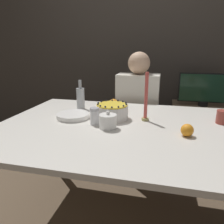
{
  "coord_description": "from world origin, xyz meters",
  "views": [
    {
      "loc": [
        0.24,
        -1.29,
        1.24
      ],
      "look_at": [
        -0.1,
        0.12,
        0.81
      ],
      "focal_mm": 35.0,
      "sensor_mm": 36.0,
      "label": 1
    }
  ],
  "objects_px": {
    "sugar_bowl": "(108,121)",
    "bottle": "(81,98)",
    "cake": "(112,111)",
    "tv_monitor": "(205,89)",
    "candle": "(146,101)",
    "person_man_blue_shirt": "(137,122)",
    "sugar_shaker": "(95,116)"
  },
  "relations": [
    {
      "from": "sugar_bowl",
      "to": "bottle",
      "type": "xyz_separation_m",
      "value": [
        -0.32,
        0.38,
        0.05
      ]
    },
    {
      "from": "sugar_bowl",
      "to": "bottle",
      "type": "relative_size",
      "value": 0.47
    },
    {
      "from": "cake",
      "to": "bottle",
      "type": "relative_size",
      "value": 0.96
    },
    {
      "from": "cake",
      "to": "sugar_bowl",
      "type": "relative_size",
      "value": 2.02
    },
    {
      "from": "sugar_bowl",
      "to": "tv_monitor",
      "type": "relative_size",
      "value": 0.21
    },
    {
      "from": "candle",
      "to": "bottle",
      "type": "xyz_separation_m",
      "value": [
        -0.53,
        0.18,
        -0.05
      ]
    },
    {
      "from": "sugar_bowl",
      "to": "candle",
      "type": "height_order",
      "value": "candle"
    },
    {
      "from": "candle",
      "to": "person_man_blue_shirt",
      "type": "xyz_separation_m",
      "value": [
        -0.13,
        0.65,
        -0.38
      ]
    },
    {
      "from": "sugar_shaker",
      "to": "bottle",
      "type": "relative_size",
      "value": 0.47
    },
    {
      "from": "candle",
      "to": "bottle",
      "type": "relative_size",
      "value": 1.4
    },
    {
      "from": "cake",
      "to": "bottle",
      "type": "height_order",
      "value": "bottle"
    },
    {
      "from": "cake",
      "to": "sugar_shaker",
      "type": "bearing_deg",
      "value": -119.32
    },
    {
      "from": "tv_monitor",
      "to": "cake",
      "type": "bearing_deg",
      "value": -127.15
    },
    {
      "from": "candle",
      "to": "tv_monitor",
      "type": "relative_size",
      "value": 0.62
    },
    {
      "from": "person_man_blue_shirt",
      "to": "tv_monitor",
      "type": "xyz_separation_m",
      "value": [
        0.66,
        0.34,
        0.3
      ]
    },
    {
      "from": "person_man_blue_shirt",
      "to": "candle",
      "type": "bearing_deg",
      "value": 101.54
    },
    {
      "from": "candle",
      "to": "bottle",
      "type": "height_order",
      "value": "candle"
    },
    {
      "from": "cake",
      "to": "tv_monitor",
      "type": "relative_size",
      "value": 0.42
    },
    {
      "from": "cake",
      "to": "bottle",
      "type": "distance_m",
      "value": 0.36
    },
    {
      "from": "sugar_shaker",
      "to": "tv_monitor",
      "type": "bearing_deg",
      "value": 53.76
    },
    {
      "from": "cake",
      "to": "sugar_bowl",
      "type": "distance_m",
      "value": 0.19
    },
    {
      "from": "bottle",
      "to": "tv_monitor",
      "type": "height_order",
      "value": "bottle"
    },
    {
      "from": "person_man_blue_shirt",
      "to": "sugar_bowl",
      "type": "bearing_deg",
      "value": 84.79
    },
    {
      "from": "bottle",
      "to": "sugar_shaker",
      "type": "bearing_deg",
      "value": -55.94
    },
    {
      "from": "sugar_shaker",
      "to": "person_man_blue_shirt",
      "type": "distance_m",
      "value": 0.88
    },
    {
      "from": "tv_monitor",
      "to": "sugar_bowl",
      "type": "bearing_deg",
      "value": -121.81
    },
    {
      "from": "cake",
      "to": "candle",
      "type": "xyz_separation_m",
      "value": [
        0.23,
        0.01,
        0.09
      ]
    },
    {
      "from": "candle",
      "to": "person_man_blue_shirt",
      "type": "height_order",
      "value": "person_man_blue_shirt"
    },
    {
      "from": "candle",
      "to": "person_man_blue_shirt",
      "type": "relative_size",
      "value": 0.27
    },
    {
      "from": "cake",
      "to": "sugar_bowl",
      "type": "bearing_deg",
      "value": -84.16
    },
    {
      "from": "cake",
      "to": "tv_monitor",
      "type": "bearing_deg",
      "value": 52.85
    },
    {
      "from": "bottle",
      "to": "person_man_blue_shirt",
      "type": "relative_size",
      "value": 0.19
    }
  ]
}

